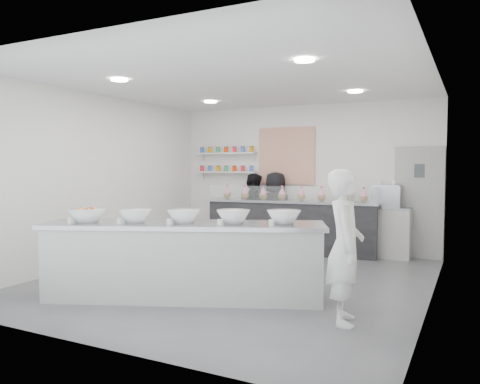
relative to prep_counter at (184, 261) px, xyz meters
The scene contains 26 objects.
floor 1.33m from the prep_counter, 82.68° to the left, with size 6.00×6.00×0.00m, color #515156.
ceiling 2.79m from the prep_counter, 82.68° to the left, with size 6.00×6.00×0.00m, color white.
back_wall 4.34m from the prep_counter, 87.87° to the left, with size 5.50×5.50×0.00m, color white.
left_wall 3.04m from the prep_counter, 154.71° to the left, with size 6.00×6.00×0.00m, color white.
right_wall 3.31m from the prep_counter, 22.85° to the left, with size 6.00×6.00×0.00m, color white.
back_door 4.89m from the prep_counter, 59.64° to the left, with size 0.88×0.04×2.10m, color #9A9A97.
pattern_panel 4.45m from the prep_counter, 92.63° to the left, with size 1.25×0.03×1.20m, color #C6461B.
jar_shelf_lower 4.56m from the prep_counter, 111.11° to the left, with size 1.45×0.22×0.04m, color silver.
jar_shelf_upper 4.68m from the prep_counter, 111.11° to the left, with size 1.45×0.22×0.04m, color silver.
preserve_jars 4.61m from the prep_counter, 111.21° to the left, with size 1.45×0.10×0.56m, color #FF1F35, non-canonical shape.
downlight_0 2.78m from the prep_counter, 169.74° to the left, with size 0.24×0.24×0.02m, color white.
downlight_1 2.94m from the prep_counter, ahead, with size 0.24×0.24×0.02m, color white.
downlight_2 3.96m from the prep_counter, 113.75° to the left, with size 0.24×0.24×0.02m, color white.
downlight_3 4.07m from the prep_counter, 61.13° to the left, with size 0.24×0.24×0.02m, color white.
prep_counter is the anchor object (origin of this frame).
back_bar 3.71m from the prep_counter, 88.25° to the left, with size 3.40×0.62×1.05m, color black.
sneeze_guard 3.49m from the prep_counter, 87.62° to the left, with size 3.35×0.01×0.29m, color white.
espresso_ledge 4.35m from the prep_counter, 66.91° to the left, with size 1.30×0.41×0.96m, color #AEAEA9.
espresso_machine 4.48m from the prep_counter, 64.58° to the left, with size 0.53×0.36×0.40m, color #93969E.
cup_stacks 4.22m from the prep_counter, 73.85° to the left, with size 0.24×0.24×0.36m, color gray, non-canonical shape.
prep_bowls 0.59m from the prep_counter, ahead, with size 3.04×0.54×0.18m, color white, non-canonical shape.
label_cards 0.76m from the prep_counter, 112.54° to the right, with size 2.66×0.04×0.07m, color white, non-canonical shape.
cookie_bags 3.78m from the prep_counter, 88.25° to the left, with size 2.97×0.17×0.29m, color pink, non-canonical shape.
woman_prep 2.15m from the prep_counter, ahead, with size 0.62×0.41×1.71m, color white.
staff_left 4.06m from the prep_counter, 102.20° to the left, with size 0.77×0.60×1.58m, color black.
staff_right 3.99m from the prep_counter, 94.89° to the left, with size 0.79×0.51×1.62m, color black.
Camera 1 is at (3.22, -6.31, 1.74)m, focal length 35.00 mm.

